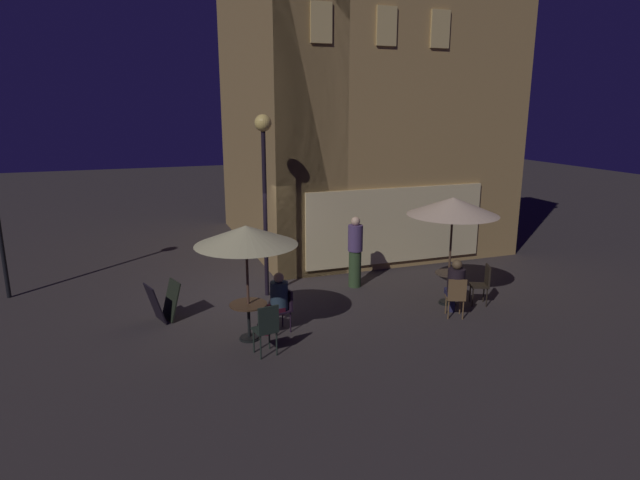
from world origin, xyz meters
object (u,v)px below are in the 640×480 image
Objects in this scene: cafe_table_0 at (249,313)px; patron_seated_0 at (277,299)px; cafe_table_1 at (448,283)px; street_lamp_near_corner at (264,161)px; patron_standing_2 at (355,252)px; patio_umbrella_0 at (246,236)px; cafe_chair_2 at (456,295)px; patron_seated_1 at (455,284)px; cafe_chair_1 at (267,326)px; patio_umbrella_1 at (453,207)px; cafe_chair_0 at (283,306)px; menu_sandwich_board at (163,302)px; cafe_chair_3 at (483,281)px.

cafe_table_0 is 0.66m from patron_seated_0.
patron_seated_0 reaches higher than cafe_table_1.
street_lamp_near_corner is 3.39m from patron_seated_0.
patron_standing_2 is at bearing -155.38° from patron_seated_0.
cafe_table_0 is at bearing 0.00° from patio_umbrella_0.
cafe_chair_2 is 0.70× the size of patron_seated_1.
street_lamp_near_corner is at bearing 73.52° from cafe_chair_2.
cafe_table_0 is 0.32× the size of patio_umbrella_0.
patio_umbrella_0 is (-0.00, 0.00, 1.55)m from cafe_table_0.
patron_seated_1 reaches higher than cafe_table_0.
cafe_chair_1 is at bearing -79.91° from patio_umbrella_0.
patio_umbrella_1 is 2.78m from patron_standing_2.
cafe_chair_0 reaches higher than cafe_table_1.
cafe_chair_2 is at bearing -39.10° from street_lamp_near_corner.
cafe_chair_1 is at bearing 45.70° from cafe_chair_0.
patron_seated_0 is at bearing 13.89° from cafe_table_0.
street_lamp_near_corner is 1.87× the size of patio_umbrella_0.
patron_standing_2 reaches higher than cafe_table_0.
patio_umbrella_0 is at bearing -21.99° from patron_standing_2.
menu_sandwich_board is 2.64m from cafe_chair_0.
cafe_chair_1 is at bearing -104.33° from street_lamp_near_corner.
patio_umbrella_0 is at bearing -112.23° from street_lamp_near_corner.
cafe_table_1 is at bearing 73.18° from patron_standing_2.
patio_umbrella_1 is 2.65× the size of cafe_chair_3.
street_lamp_near_corner is at bearing -24.42° from cafe_chair_1.
cafe_chair_1 reaches higher than cafe_table_0.
street_lamp_near_corner is 4.91× the size of cafe_chair_0.
patron_standing_2 reaches higher than patron_seated_0.
cafe_table_0 is 0.85× the size of cafe_chair_0.
patio_umbrella_0 is 0.92× the size of patio_umbrella_1.
patron_standing_2 is (4.73, 0.68, 0.48)m from menu_sandwich_board.
cafe_table_0 is at bearing 106.89° from cafe_chair_2.
menu_sandwich_board is 6.28m from patron_seated_1.
cafe_chair_1 reaches higher than menu_sandwich_board.
patio_umbrella_0 is 2.55× the size of cafe_chair_2.
street_lamp_near_corner reaches higher than menu_sandwich_board.
cafe_chair_3 is (5.34, 0.89, -0.03)m from cafe_chair_1.
cafe_chair_3 reaches higher than cafe_table_0.
patron_seated_1 is at bearing -4.09° from patio_umbrella_0.
cafe_chair_1 is at bearing 33.73° from cafe_chair_3.
patron_seated_1 is (3.73, -0.51, 0.20)m from cafe_chair_0.
cafe_table_1 is at bearing -28.21° from menu_sandwich_board.
patio_umbrella_0 is (-0.97, -2.37, -1.16)m from street_lamp_near_corner.
patron_seated_0 is (-4.15, -0.22, -1.58)m from patio_umbrella_1.
street_lamp_near_corner is 5.22m from cafe_chair_2.
street_lamp_near_corner is 4.24m from cafe_chair_1.
cafe_chair_3 is at bearing -47.18° from patron_seated_1.
cafe_table_0 is at bearing -112.23° from street_lamp_near_corner.
patio_umbrella_1 is at bearing 169.17° from patron_seated_0.
patron_seated_0 reaches higher than menu_sandwich_board.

